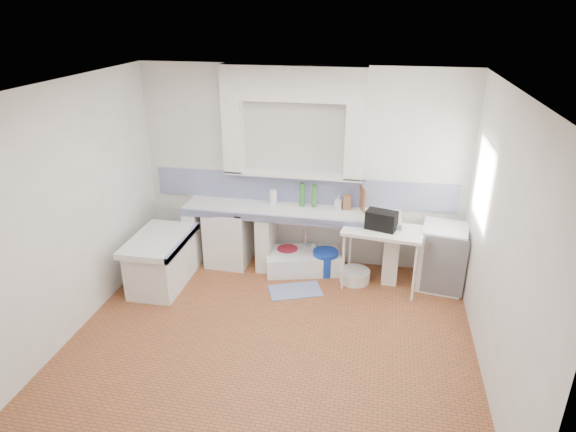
% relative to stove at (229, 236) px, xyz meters
% --- Properties ---
extents(floor, '(4.50, 4.50, 0.00)m').
position_rel_stove_xyz_m(floor, '(1.01, -1.68, -0.42)').
color(floor, '#9A522D').
rests_on(floor, ground).
extents(ceiling, '(4.50, 4.50, 0.00)m').
position_rel_stove_xyz_m(ceiling, '(1.01, -1.68, 2.38)').
color(ceiling, white).
rests_on(ceiling, ground).
extents(wall_back, '(4.50, 0.00, 4.50)m').
position_rel_stove_xyz_m(wall_back, '(1.01, 0.32, 0.98)').
color(wall_back, white).
rests_on(wall_back, ground).
extents(wall_front, '(4.50, 0.00, 4.50)m').
position_rel_stove_xyz_m(wall_front, '(1.01, -3.68, 0.98)').
color(wall_front, white).
rests_on(wall_front, ground).
extents(wall_left, '(0.00, 4.50, 4.50)m').
position_rel_stove_xyz_m(wall_left, '(-1.24, -1.68, 0.98)').
color(wall_left, white).
rests_on(wall_left, ground).
extents(wall_right, '(0.00, 4.50, 4.50)m').
position_rel_stove_xyz_m(wall_right, '(3.26, -1.68, 0.98)').
color(wall_right, white).
rests_on(wall_right, ground).
extents(alcove_mass, '(1.90, 0.25, 0.45)m').
position_rel_stove_xyz_m(alcove_mass, '(0.91, 0.19, 2.16)').
color(alcove_mass, white).
rests_on(alcove_mass, ground).
extents(window_frame, '(0.35, 0.86, 1.06)m').
position_rel_stove_xyz_m(window_frame, '(3.43, -0.48, 1.18)').
color(window_frame, '#392512').
rests_on(window_frame, ground).
extents(lace_valance, '(0.01, 0.84, 0.24)m').
position_rel_stove_xyz_m(lace_valance, '(3.29, -0.48, 1.56)').
color(lace_valance, white).
rests_on(lace_valance, ground).
extents(counter_slab, '(3.00, 0.60, 0.08)m').
position_rel_stove_xyz_m(counter_slab, '(0.91, 0.02, 0.44)').
color(counter_slab, white).
rests_on(counter_slab, ground).
extents(counter_lip, '(3.00, 0.04, 0.10)m').
position_rel_stove_xyz_m(counter_lip, '(0.91, -0.26, 0.44)').
color(counter_lip, navy).
rests_on(counter_lip, ground).
extents(counter_pier_left, '(0.20, 0.55, 0.82)m').
position_rel_stove_xyz_m(counter_pier_left, '(-0.49, 0.02, -0.01)').
color(counter_pier_left, white).
rests_on(counter_pier_left, ground).
extents(counter_pier_mid, '(0.20, 0.55, 0.82)m').
position_rel_stove_xyz_m(counter_pier_mid, '(0.56, 0.02, -0.01)').
color(counter_pier_mid, white).
rests_on(counter_pier_mid, ground).
extents(counter_pier_right, '(0.20, 0.55, 0.82)m').
position_rel_stove_xyz_m(counter_pier_right, '(2.31, 0.02, -0.01)').
color(counter_pier_right, white).
rests_on(counter_pier_right, ground).
extents(peninsula_top, '(0.70, 1.10, 0.08)m').
position_rel_stove_xyz_m(peninsula_top, '(-0.69, -0.78, 0.24)').
color(peninsula_top, white).
rests_on(peninsula_top, ground).
extents(peninsula_base, '(0.60, 1.00, 0.62)m').
position_rel_stove_xyz_m(peninsula_base, '(-0.69, -0.78, -0.11)').
color(peninsula_base, white).
rests_on(peninsula_base, ground).
extents(peninsula_lip, '(0.04, 1.10, 0.10)m').
position_rel_stove_xyz_m(peninsula_lip, '(-0.36, -0.78, 0.24)').
color(peninsula_lip, navy).
rests_on(peninsula_lip, ground).
extents(backsplash, '(4.27, 0.03, 0.40)m').
position_rel_stove_xyz_m(backsplash, '(1.01, 0.30, 0.68)').
color(backsplash, navy).
rests_on(backsplash, ground).
extents(stove, '(0.61, 0.59, 0.83)m').
position_rel_stove_xyz_m(stove, '(0.00, 0.00, 0.00)').
color(stove, white).
rests_on(stove, ground).
extents(sink, '(1.15, 0.81, 0.25)m').
position_rel_stove_xyz_m(sink, '(1.10, -0.02, -0.29)').
color(sink, white).
rests_on(sink, ground).
extents(side_table, '(1.07, 0.68, 0.04)m').
position_rel_stove_xyz_m(side_table, '(2.17, -0.27, 0.00)').
color(side_table, white).
rests_on(side_table, ground).
extents(fridge, '(0.64, 0.64, 0.86)m').
position_rel_stove_xyz_m(fridge, '(2.97, -0.11, 0.02)').
color(fridge, white).
rests_on(fridge, ground).
extents(bucket_red, '(0.38, 0.38, 0.28)m').
position_rel_stove_xyz_m(bucket_red, '(0.86, 0.03, -0.28)').
color(bucket_red, '#BD2036').
rests_on(bucket_red, ground).
extents(bucket_orange, '(0.33, 0.33, 0.24)m').
position_rel_stove_xyz_m(bucket_orange, '(1.21, -0.11, -0.30)').
color(bucket_orange, '#C74A07').
rests_on(bucket_orange, ground).
extents(bucket_blue, '(0.40, 0.40, 0.33)m').
position_rel_stove_xyz_m(bucket_blue, '(1.42, -0.05, -0.25)').
color(bucket_blue, '#1137B1').
rests_on(bucket_blue, ground).
extents(basin_white, '(0.54, 0.54, 0.16)m').
position_rel_stove_xyz_m(basin_white, '(1.85, -0.21, -0.34)').
color(basin_white, white).
rests_on(basin_white, ground).
extents(water_bottle_a, '(0.10, 0.10, 0.31)m').
position_rel_stove_xyz_m(water_bottle_a, '(1.09, 0.17, -0.26)').
color(water_bottle_a, silver).
rests_on(water_bottle_a, ground).
extents(water_bottle_b, '(0.11, 0.11, 0.34)m').
position_rel_stove_xyz_m(water_bottle_b, '(1.24, 0.17, -0.25)').
color(water_bottle_b, silver).
rests_on(water_bottle_b, ground).
extents(black_bag, '(0.43, 0.32, 0.24)m').
position_rel_stove_xyz_m(black_bag, '(2.14, -0.27, 0.55)').
color(black_bag, black).
rests_on(black_bag, side_table).
extents(green_bottle_a, '(0.09, 0.09, 0.33)m').
position_rel_stove_xyz_m(green_bottle_a, '(1.04, 0.17, 0.65)').
color(green_bottle_a, '#32752E').
rests_on(green_bottle_a, counter_slab).
extents(green_bottle_b, '(0.09, 0.09, 0.32)m').
position_rel_stove_xyz_m(green_bottle_b, '(1.21, 0.17, 0.64)').
color(green_bottle_b, '#32752E').
rests_on(green_bottle_b, counter_slab).
extents(knife_block, '(0.12, 0.10, 0.20)m').
position_rel_stove_xyz_m(knife_block, '(1.66, 0.17, 0.59)').
color(knife_block, '#93603B').
rests_on(knife_block, counter_slab).
extents(cutting_board, '(0.09, 0.24, 0.33)m').
position_rel_stove_xyz_m(cutting_board, '(1.88, 0.17, 0.65)').
color(cutting_board, '#93603B').
rests_on(cutting_board, counter_slab).
extents(paper_towel, '(0.13, 0.13, 0.21)m').
position_rel_stove_xyz_m(paper_towel, '(0.63, 0.17, 0.59)').
color(paper_towel, white).
rests_on(paper_towel, counter_slab).
extents(soap_bottle, '(0.10, 0.10, 0.20)m').
position_rel_stove_xyz_m(soap_bottle, '(1.55, 0.15, 0.58)').
color(soap_bottle, white).
rests_on(soap_bottle, counter_slab).
extents(rug, '(0.78, 0.61, 0.01)m').
position_rel_stove_xyz_m(rug, '(1.09, -0.62, -0.41)').
color(rug, '#274390').
rests_on(rug, ground).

